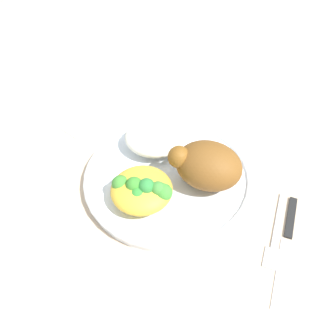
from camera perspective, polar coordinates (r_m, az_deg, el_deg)
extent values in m
plane|color=#CDB193|center=(0.57, 0.00, -2.13)|extent=(2.00, 2.00, 0.00)
cylinder|color=white|center=(0.56, 0.00, -1.61)|extent=(0.29, 0.29, 0.02)
torus|color=white|center=(0.56, 0.00, -1.08)|extent=(0.29, 0.29, 0.01)
ellipsoid|color=brown|center=(0.52, 7.21, 0.45)|extent=(0.11, 0.09, 0.07)
sphere|color=brown|center=(0.51, 1.96, 1.97)|extent=(0.04, 0.04, 0.04)
ellipsoid|color=white|center=(0.58, -2.66, 5.24)|extent=(0.10, 0.09, 0.04)
ellipsoid|color=gold|center=(0.51, -4.70, -3.82)|extent=(0.10, 0.10, 0.04)
sphere|color=#3C8D2C|center=(0.49, -1.98, -4.80)|extent=(0.02, 0.02, 0.02)
sphere|color=#2F8339|center=(0.49, -3.83, -3.29)|extent=(0.03, 0.03, 0.03)
sphere|color=#418B32|center=(0.51, -8.43, -2.79)|extent=(0.03, 0.03, 0.03)
sphere|color=#408E33|center=(0.49, -0.85, -4.36)|extent=(0.03, 0.03, 0.03)
sphere|color=#418936|center=(0.49, -1.77, -3.71)|extent=(0.02, 0.02, 0.02)
sphere|color=#3A892D|center=(0.50, -6.03, -3.05)|extent=(0.03, 0.03, 0.03)
sphere|color=#338C30|center=(0.49, -5.32, -4.75)|extent=(0.03, 0.03, 0.03)
cube|color=#B2B2B7|center=(0.55, 18.97, -8.66)|extent=(0.01, 0.11, 0.01)
cube|color=#B2B2B7|center=(0.51, 17.88, -14.97)|extent=(0.02, 0.03, 0.00)
cube|color=black|center=(0.55, 20.97, -8.39)|extent=(0.01, 0.08, 0.01)
cube|color=silver|center=(0.50, 19.68, -17.14)|extent=(0.02, 0.11, 0.00)
cube|color=white|center=(0.71, -14.63, 8.49)|extent=(0.11, 0.12, 0.00)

